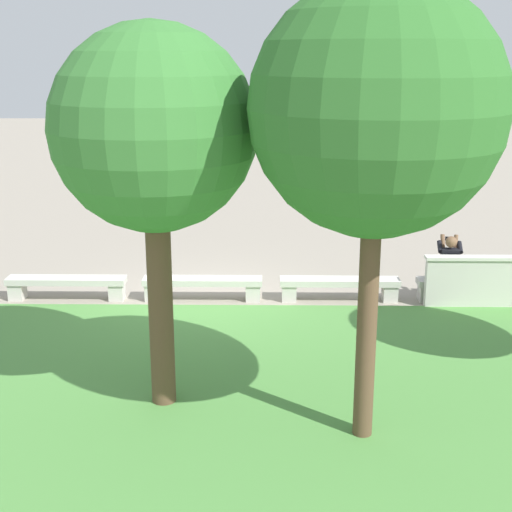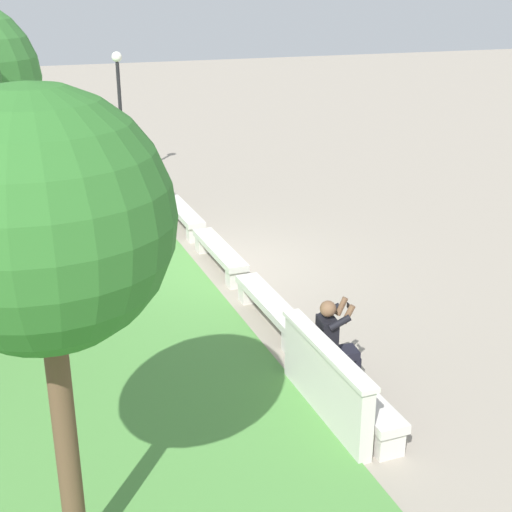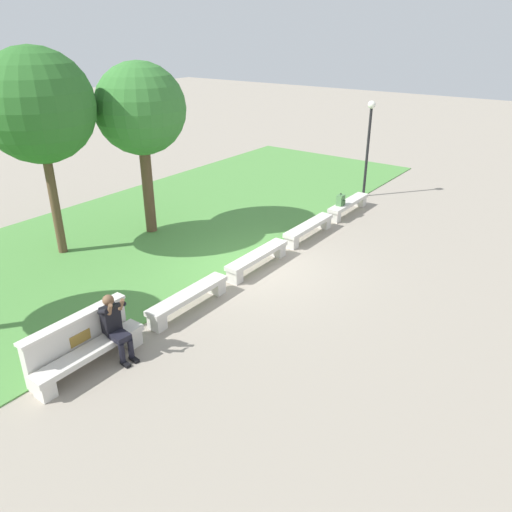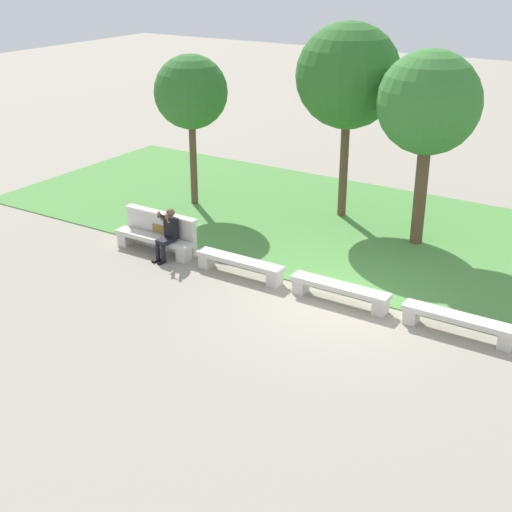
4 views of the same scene
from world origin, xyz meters
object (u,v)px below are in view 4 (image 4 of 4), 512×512
Objects in this scene: bench_far at (458,321)px; tree_behind_wall at (348,76)px; tree_right_background at (429,104)px; bench_near at (240,264)px; bench_main at (154,241)px; bench_mid at (340,290)px; person_photographer at (168,231)px; tree_left_background at (191,93)px.

tree_behind_wall reaches higher than bench_far.
bench_near is at bearing -123.72° from tree_right_background.
tree_right_background is at bearing 37.70° from bench_main.
person_photographer reaches higher than bench_mid.
bench_mid is at bearing 180.00° from bench_far.
bench_far is 10.63m from tree_left_background.
bench_far is 6.05m from tree_right_background.
person_photographer is at bearing -179.41° from bench_far.
bench_main is at bearing 180.00° from bench_mid.
person_photographer is at bearing -61.94° from tree_left_background.
tree_behind_wall is (2.90, 5.15, 3.77)m from bench_main.
tree_left_background reaches higher than bench_mid.
bench_near is 6.38m from tree_behind_wall.
bench_far is 0.46× the size of tree_right_background.
bench_near is 5.38m from bench_far.
tree_right_background is (-2.51, 4.29, 3.44)m from bench_far.
bench_near is (2.69, 0.00, 0.00)m from bench_main.
tree_left_background is (-4.11, 3.65, 3.13)m from bench_near.
tree_right_background is at bearing 120.37° from bench_far.
tree_left_background is (-4.32, -1.49, -0.64)m from tree_behind_wall.
bench_mid is 8.33m from tree_left_background.
bench_mid is at bearing -92.33° from tree_right_background.
tree_right_background reaches higher than person_photographer.
tree_left_background is (-9.48, 3.65, 3.13)m from bench_far.
bench_mid is 0.51× the size of tree_left_background.
tree_behind_wall reaches higher than bench_main.
bench_main is 5.38m from bench_mid.
bench_mid is at bearing 0.92° from person_photographer.
bench_near and bench_mid have the same top height.
tree_left_background is at bearing -174.78° from tree_right_background.
tree_behind_wall is at bearing 135.08° from bench_far.
tree_right_background is at bearing -17.93° from tree_behind_wall.
tree_behind_wall reaches higher than tree_left_background.
bench_near is 1.77× the size of person_photographer.
bench_near is 2.16m from person_photographer.
tree_behind_wall is at bearing 65.93° from person_photographer.
bench_far is at bearing 0.00° from bench_main.
bench_mid is (2.69, 0.00, 0.00)m from bench_near.
bench_main is 7.81m from tree_right_background.
bench_main and bench_near have the same top height.
person_photographer is at bearing -177.91° from bench_near.
bench_near is 0.46× the size of tree_right_background.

